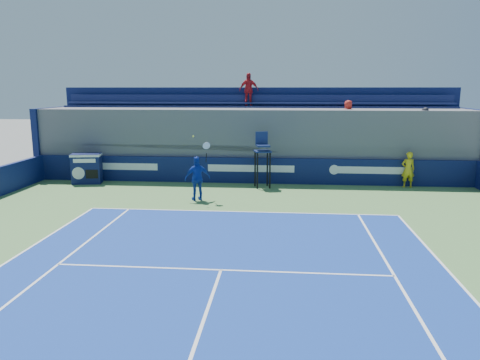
# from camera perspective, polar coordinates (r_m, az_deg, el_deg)

# --- Properties ---
(ball_person) EXTENTS (0.60, 0.41, 1.60)m
(ball_person) POSITION_cam_1_polar(r_m,az_deg,el_deg) (22.01, 19.80, 1.20)
(ball_person) COLOR gold
(ball_person) RESTS_ON apron
(back_hoarding) EXTENTS (20.40, 0.21, 1.20)m
(back_hoarding) POSITION_cam_1_polar(r_m,az_deg,el_deg) (21.70, 1.35, 1.15)
(back_hoarding) COLOR #0C1443
(back_hoarding) RESTS_ON ground
(match_clock) EXTENTS (1.42, 0.93, 1.40)m
(match_clock) POSITION_cam_1_polar(r_m,az_deg,el_deg) (22.77, -18.19, 1.44)
(match_clock) COLOR #0D1545
(match_clock) RESTS_ON ground
(umpire_chair) EXTENTS (0.84, 0.84, 2.48)m
(umpire_chair) POSITION_cam_1_polar(r_m,az_deg,el_deg) (20.67, 2.75, 3.25)
(umpire_chair) COLOR black
(umpire_chair) RESTS_ON ground
(tennis_player) EXTENTS (1.11, 0.82, 2.57)m
(tennis_player) POSITION_cam_1_polar(r_m,az_deg,el_deg) (18.36, -5.20, 0.20)
(tennis_player) COLOR #13329E
(tennis_player) RESTS_ON apron
(stadium_seating) EXTENTS (21.00, 4.05, 5.13)m
(stadium_seating) POSITION_cam_1_polar(r_m,az_deg,el_deg) (23.55, 1.69, 4.98)
(stadium_seating) COLOR #525358
(stadium_seating) RESTS_ON ground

